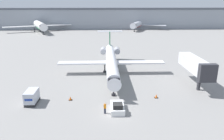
% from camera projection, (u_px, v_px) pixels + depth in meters
% --- Properties ---
extents(ground_plane, '(600.00, 600.00, 0.00)m').
position_uv_depth(ground_plane, '(116.00, 114.00, 34.58)').
color(ground_plane, gray).
extents(terminal_building, '(180.00, 16.80, 13.58)m').
position_uv_depth(terminal_building, '(105.00, 18.00, 147.05)').
color(terminal_building, '#8C939E').
rests_on(terminal_building, ground).
extents(airplane_main, '(26.03, 32.03, 8.68)m').
position_uv_depth(airplane_main, '(111.00, 60.00, 53.41)').
color(airplane_main, white).
rests_on(airplane_main, ground).
extents(pushback_tug, '(2.17, 4.25, 1.66)m').
position_uv_depth(pushback_tug, '(117.00, 107.00, 35.33)').
color(pushback_tug, silver).
rests_on(pushback_tug, ground).
extents(luggage_cart, '(1.83, 3.53, 2.35)m').
position_uv_depth(luggage_cart, '(32.00, 97.00, 37.87)').
color(luggage_cart, '#232326').
rests_on(luggage_cart, ground).
extents(worker_near_tug, '(0.40, 0.26, 1.85)m').
position_uv_depth(worker_near_tug, '(105.00, 108.00, 34.38)').
color(worker_near_tug, '#232838').
rests_on(worker_near_tug, ground).
extents(traffic_cone_left, '(0.63, 0.63, 0.71)m').
position_uv_depth(traffic_cone_left, '(70.00, 98.00, 39.28)').
color(traffic_cone_left, black).
rests_on(traffic_cone_left, ground).
extents(traffic_cone_right, '(0.65, 0.65, 0.73)m').
position_uv_depth(traffic_cone_right, '(156.00, 96.00, 40.19)').
color(traffic_cone_right, black).
rests_on(traffic_cone_right, ground).
extents(airplane_parked_far_left, '(37.76, 37.11, 11.34)m').
position_uv_depth(airplane_parked_far_left, '(39.00, 24.00, 130.66)').
color(airplane_parked_far_left, white).
rests_on(airplane_parked_far_left, ground).
extents(airplane_parked_far_right, '(32.67, 33.78, 10.45)m').
position_uv_depth(airplane_parked_far_right, '(140.00, 24.00, 142.95)').
color(airplane_parked_far_right, silver).
rests_on(airplane_parked_far_right, ground).
extents(jet_bridge, '(3.20, 12.62, 6.19)m').
position_uv_depth(jet_bridge, '(195.00, 65.00, 45.06)').
color(jet_bridge, '#2D2D33').
rests_on(jet_bridge, ground).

